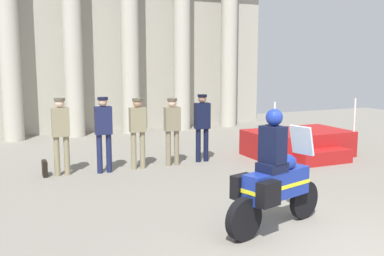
% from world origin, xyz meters
% --- Properties ---
extents(colonnade_backdrop, '(11.41, 1.48, 7.43)m').
position_xyz_m(colonnade_backdrop, '(0.32, 11.86, 3.97)').
color(colonnade_backdrop, '#A49F91').
rests_on(colonnade_backdrop, ground_plane).
extents(reviewing_stand, '(2.71, 2.16, 1.59)m').
position_xyz_m(reviewing_stand, '(3.37, 5.60, 0.33)').
color(reviewing_stand, '#A51919').
rests_on(reviewing_stand, ground_plane).
extents(officer_in_row_0, '(0.39, 0.24, 1.77)m').
position_xyz_m(officer_in_row_0, '(-2.85, 6.06, 1.05)').
color(officer_in_row_0, '#847A5B').
rests_on(officer_in_row_0, ground_plane).
extents(officer_in_row_1, '(0.39, 0.24, 1.77)m').
position_xyz_m(officer_in_row_1, '(-1.91, 5.93, 1.05)').
color(officer_in_row_1, '#191E42').
rests_on(officer_in_row_1, ground_plane).
extents(officer_in_row_2, '(0.39, 0.24, 1.71)m').
position_xyz_m(officer_in_row_2, '(-1.08, 5.98, 1.01)').
color(officer_in_row_2, '#847A5B').
rests_on(officer_in_row_2, ground_plane).
extents(officer_in_row_3, '(0.39, 0.24, 1.67)m').
position_xyz_m(officer_in_row_3, '(-0.19, 5.98, 0.99)').
color(officer_in_row_3, '#7A7056').
rests_on(officer_in_row_3, ground_plane).
extents(officer_in_row_4, '(0.39, 0.24, 1.74)m').
position_xyz_m(officer_in_row_4, '(0.67, 6.07, 1.02)').
color(officer_in_row_4, black).
rests_on(officer_in_row_4, ground_plane).
extents(motorcycle_with_rider, '(2.04, 0.91, 1.90)m').
position_xyz_m(motorcycle_with_rider, '(-0.35, 1.30, 0.79)').
color(motorcycle_with_rider, black).
rests_on(motorcycle_with_rider, ground_plane).
extents(briefcase_on_ground, '(0.10, 0.32, 0.36)m').
position_xyz_m(briefcase_on_ground, '(-3.23, 6.14, 0.18)').
color(briefcase_on_ground, black).
rests_on(briefcase_on_ground, ground_plane).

